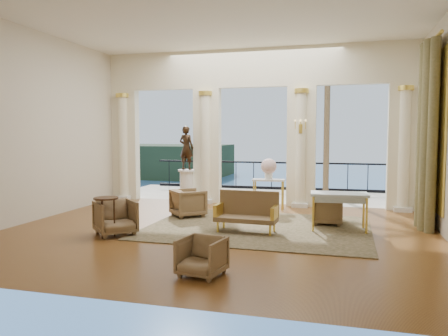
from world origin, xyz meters
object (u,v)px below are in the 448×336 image
(settee, at_px, (247,212))
(game_table, at_px, (339,197))
(armchair_d, at_px, (188,202))
(pedestal, at_px, (187,187))
(statue, at_px, (186,148))
(side_table, at_px, (106,203))
(armchair_b, at_px, (202,255))
(armchair_c, at_px, (327,210))
(armchair_a, at_px, (115,216))
(console_table, at_px, (269,184))

(settee, height_order, game_table, settee)
(settee, bearing_deg, game_table, 20.87)
(armchair_d, xyz_separation_m, pedestal, (-0.79, 2.06, 0.10))
(statue, distance_m, side_table, 4.60)
(settee, xyz_separation_m, side_table, (-2.62, -1.17, 0.26))
(armchair_b, distance_m, game_table, 4.08)
(armchair_b, height_order, pedestal, pedestal)
(pedestal, relative_size, side_table, 1.26)
(armchair_c, xyz_separation_m, settee, (-1.60, -1.21, 0.09))
(armchair_a, xyz_separation_m, armchair_d, (0.77, 2.23, -0.01))
(pedestal, xyz_separation_m, statue, (0.00, -0.00, 1.16))
(settee, relative_size, side_table, 1.65)
(game_table, relative_size, statue, 0.94)
(armchair_a, relative_size, armchair_c, 1.16)
(armchair_b, bearing_deg, game_table, 72.44)
(armchair_a, xyz_separation_m, settee, (2.54, 0.96, 0.03))
(game_table, xyz_separation_m, console_table, (-1.88, 2.26, -0.04))
(settee, bearing_deg, console_table, 92.93)
(armchair_b, xyz_separation_m, armchair_d, (-1.74, 4.24, 0.07))
(armchair_c, height_order, side_table, side_table)
(armchair_a, distance_m, armchair_d, 2.36)
(game_table, bearing_deg, settee, -165.33)
(armchair_c, xyz_separation_m, game_table, (0.25, -0.60, 0.39))
(armchair_a, distance_m, console_table, 4.60)
(armchair_c, distance_m, settee, 2.01)
(armchair_c, xyz_separation_m, statue, (-4.16, 2.11, 1.31))
(statue, bearing_deg, armchair_a, 103.43)
(armchair_c, height_order, game_table, game_table)
(armchair_a, distance_m, game_table, 4.68)
(settee, height_order, pedestal, pedestal)
(pedestal, height_order, side_table, pedestal)
(armchair_c, height_order, armchair_d, armchair_d)
(armchair_c, relative_size, settee, 0.51)
(game_table, distance_m, statue, 5.26)
(armchair_d, distance_m, statue, 2.54)
(armchair_b, relative_size, console_table, 0.70)
(game_table, distance_m, side_table, 4.82)
(armchair_b, bearing_deg, settee, 99.54)
(armchair_d, bearing_deg, side_table, 118.46)
(pedestal, bearing_deg, statue, -45.00)
(armchair_a, distance_m, side_table, 0.37)
(console_table, distance_m, side_table, 4.81)
(game_table, distance_m, pedestal, 5.19)
(armchair_b, height_order, armchair_c, armchair_c)
(game_table, bearing_deg, statue, 144.78)
(armchair_d, xyz_separation_m, console_table, (1.75, 1.61, 0.31))
(side_table, bearing_deg, settee, 24.13)
(armchair_d, bearing_deg, pedestal, -21.17)
(statue, bearing_deg, armchair_c, 166.22)
(armchair_a, height_order, pedestal, pedestal)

